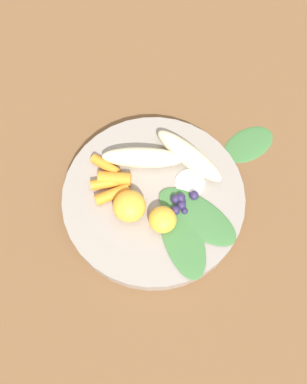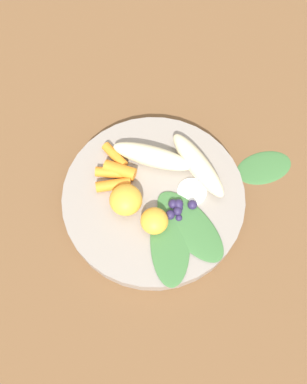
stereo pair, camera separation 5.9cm
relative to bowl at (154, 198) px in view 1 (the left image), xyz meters
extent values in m
plane|color=brown|center=(0.00, 0.00, -0.01)|extent=(2.40, 2.40, 0.00)
cylinder|color=gray|center=(0.00, 0.00, 0.00)|extent=(0.28, 0.28, 0.03)
ellipsoid|color=beige|center=(-0.02, 0.05, 0.03)|extent=(0.13, 0.04, 0.03)
ellipsoid|color=beige|center=(0.05, 0.06, 0.03)|extent=(0.12, 0.10, 0.03)
ellipsoid|color=#F4A833|center=(0.02, -0.04, 0.03)|extent=(0.04, 0.04, 0.03)
ellipsoid|color=#F4A833|center=(-0.03, -0.03, 0.03)|extent=(0.05, 0.05, 0.04)
cylinder|color=orange|center=(-0.08, 0.04, 0.02)|extent=(0.05, 0.04, 0.01)
cylinder|color=orange|center=(-0.06, 0.02, 0.02)|extent=(0.05, 0.02, 0.02)
cylinder|color=orange|center=(-0.07, 0.01, 0.02)|extent=(0.05, 0.03, 0.02)
cylinder|color=orange|center=(-0.06, -0.01, 0.02)|extent=(0.05, 0.04, 0.02)
sphere|color=#2D234C|center=(0.04, -0.02, 0.02)|extent=(0.01, 0.01, 0.01)
sphere|color=#2D234C|center=(0.03, -0.01, 0.02)|extent=(0.01, 0.01, 0.01)
sphere|color=#2D234C|center=(0.04, -0.01, 0.02)|extent=(0.01, 0.01, 0.01)
sphere|color=#2D234C|center=(0.03, -0.03, 0.02)|extent=(0.01, 0.01, 0.01)
sphere|color=#2D234C|center=(0.05, -0.03, 0.02)|extent=(0.01, 0.01, 0.01)
sphere|color=#2D234C|center=(0.06, 0.00, 0.02)|extent=(0.01, 0.01, 0.01)
sphere|color=#2D234C|center=(0.04, -0.01, 0.02)|extent=(0.01, 0.01, 0.01)
sphere|color=#2D234C|center=(0.04, -0.01, 0.02)|extent=(0.01, 0.01, 0.01)
sphere|color=#2D234C|center=(0.06, 0.00, 0.02)|extent=(0.01, 0.01, 0.01)
cylinder|color=white|center=(0.05, 0.02, 0.02)|extent=(0.04, 0.04, 0.00)
ellipsoid|color=#3D7038|center=(0.05, -0.06, 0.02)|extent=(0.10, 0.14, 0.00)
ellipsoid|color=#3D7038|center=(0.07, -0.03, 0.02)|extent=(0.14, 0.12, 0.00)
ellipsoid|color=#3D7038|center=(0.15, 0.11, -0.01)|extent=(0.11, 0.10, 0.01)
camera|label=1|loc=(0.02, -0.23, 0.57)|focal=37.34mm
camera|label=2|loc=(0.07, -0.22, 0.57)|focal=37.34mm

